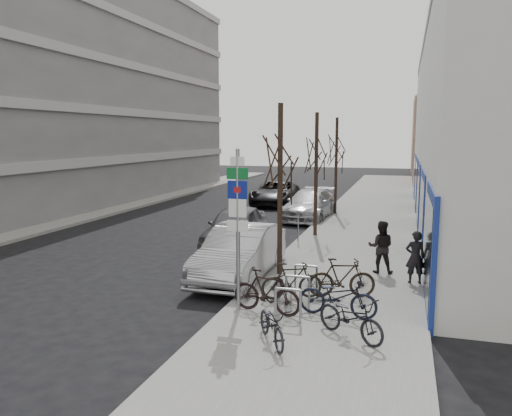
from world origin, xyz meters
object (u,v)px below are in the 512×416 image
Objects in this scene: pedestrian_far at (381,247)px; bike_far_inner at (342,277)px; meter_front at (262,253)px; bike_far_curb at (351,314)px; meter_mid at (298,223)px; parked_car_front at (240,253)px; pedestrian_near at (415,257)px; bike_near_right at (267,291)px; tree_far at (337,143)px; bike_mid_inner at (292,280)px; bike_near_left at (272,321)px; bike_mid_curb at (338,293)px; bike_rack at (298,288)px; parked_car_mid at (236,227)px; parked_car_back at (309,205)px; highway_sign_pole at (238,220)px; meter_back at (320,205)px; lane_car at (275,193)px; tree_near at (280,149)px; tree_mid at (317,145)px.

bike_far_inner is at bearing 70.90° from pedestrian_far.
bike_far_curb is at bearing -51.84° from meter_front.
meter_mid is at bearing 53.28° from bike_far_curb.
parked_car_front is at bearing 16.54° from pedestrian_far.
bike_near_right is at bearing 33.73° from pedestrian_near.
pedestrian_near is at bearing -72.28° from tree_far.
tree_far is 3.25× the size of bike_mid_inner.
tree_far reaches higher than meter_front.
bike_mid_curb reaches higher than bike_near_left.
bike_mid_curb is 1.14× the size of bike_mid_inner.
meter_mid is at bearing -59.40° from pedestrian_near.
parked_car_front is at bearing -97.94° from meter_mid.
bike_rack is 1.33× the size of bike_mid_inner.
parked_car_mid is at bearing 118.35° from meter_front.
bike_near_left is 1.74m from bike_far_curb.
pedestrian_near is at bearing -60.89° from parked_car_back.
highway_sign_pole is at bearing -82.11° from parked_car_back.
bike_rack is at bearing -63.18° from parked_car_mid.
meter_front is 0.23× the size of parked_car_back.
meter_back is at bearing 90.00° from meter_mid.
bike_far_curb reaches higher than bike_mid_inner.
highway_sign_pole is 2.48× the size of bike_mid_inner.
pedestrian_far is at bearing 41.16° from bike_near_left.
highway_sign_pole is 0.74× the size of lane_car.
parked_car_back is (-1.20, -1.49, -3.32)m from tree_far.
bike_mid_inner is 1.07× the size of pedestrian_near.
tree_near is 3.46× the size of pedestrian_near.
parked_car_mid is 12.81m from lane_car.
meter_back is at bearing -60.35° from lane_car.
highway_sign_pole is 1.91m from bike_near_right.
parked_car_back is at bearing -61.03° from lane_car.
parked_car_mid reaches higher than lane_car.
tree_near is (-1.20, 2.90, 3.44)m from bike_rack.
lane_car is at bearing 22.99° from bike_mid_curb.
parked_car_mid reaches higher than bike_far_curb.
meter_back is 12.59m from bike_far_inner.
bike_mid_inner is at bearing 58.75° from bike_mid_curb.
pedestrian_far reaches higher than bike_mid_curb.
pedestrian_far reaches higher than parked_car_front.
bike_rack is 2.23m from bike_far_curb.
lane_car is (-3.99, 11.56, -0.13)m from meter_mid.
tree_far reaches higher than parked_car_mid.
meter_front is 5.13m from bike_far_curb.
pedestrian_far is at bearing -60.65° from tree_mid.
parked_car_mid is (-5.52, 8.38, 0.13)m from bike_far_curb.
bike_far_curb is at bearing -102.40° from bike_near_right.
highway_sign_pole is 7.98m from parked_car_mid.
meter_front reaches higher than bike_far_inner.
parked_car_front is at bearing -95.13° from tree_far.
highway_sign_pole is at bearing 105.66° from bike_far_curb.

